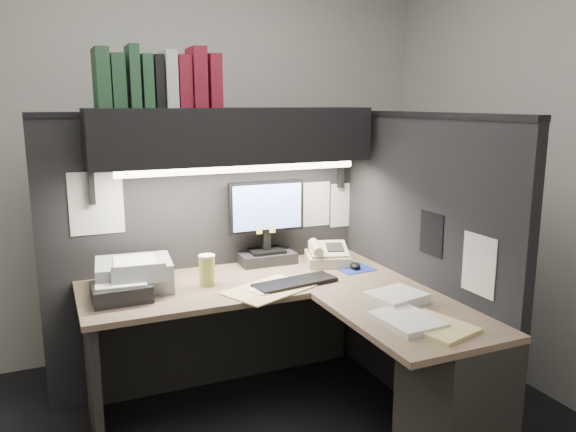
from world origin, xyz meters
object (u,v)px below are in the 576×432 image
(monitor, at_px, (267,231))
(keyboard, at_px, (295,283))
(overhead_shelf, at_px, (233,135))
(coffee_cup, at_px, (207,271))
(desk, at_px, (344,361))
(telephone, at_px, (327,256))
(printer, at_px, (134,275))
(notebook_stack, at_px, (121,292))

(monitor, relative_size, keyboard, 1.09)
(overhead_shelf, height_order, coffee_cup, overhead_shelf)
(desk, bearing_deg, monitor, 95.65)
(keyboard, relative_size, telephone, 1.79)
(desk, height_order, printer, printer)
(desk, distance_m, telephone, 0.78)
(printer, height_order, notebook_stack, printer)
(notebook_stack, bearing_deg, printer, 60.31)
(printer, bearing_deg, notebook_stack, -114.26)
(overhead_shelf, height_order, notebook_stack, overhead_shelf)
(keyboard, bearing_deg, telephone, 31.64)
(desk, relative_size, coffee_cup, 10.97)
(telephone, bearing_deg, notebook_stack, -154.61)
(monitor, distance_m, coffee_cup, 0.53)
(desk, relative_size, notebook_stack, 6.20)
(telephone, height_order, coffee_cup, coffee_cup)
(overhead_shelf, distance_m, coffee_cup, 0.75)
(keyboard, height_order, printer, printer)
(overhead_shelf, bearing_deg, telephone, -9.65)
(overhead_shelf, height_order, monitor, overhead_shelf)
(monitor, height_order, coffee_cup, monitor)
(overhead_shelf, xyz_separation_m, keyboard, (0.21, -0.38, -0.76))
(notebook_stack, bearing_deg, desk, -27.35)
(keyboard, relative_size, printer, 1.22)
(printer, bearing_deg, coffee_cup, -9.76)
(monitor, height_order, printer, monitor)
(desk, relative_size, printer, 4.54)
(coffee_cup, xyz_separation_m, notebook_stack, (-0.45, -0.05, -0.04))
(monitor, bearing_deg, overhead_shelf, -161.85)
(coffee_cup, bearing_deg, overhead_shelf, 41.74)
(overhead_shelf, relative_size, keyboard, 3.40)
(overhead_shelf, distance_m, notebook_stack, 1.02)
(desk, relative_size, monitor, 3.42)
(monitor, xyz_separation_m, telephone, (0.33, -0.16, -0.15))
(overhead_shelf, xyz_separation_m, printer, (-0.58, -0.10, -0.70))
(telephone, bearing_deg, coffee_cup, -154.19)
(coffee_cup, height_order, printer, coffee_cup)
(overhead_shelf, bearing_deg, desk, -68.21)
(printer, bearing_deg, telephone, 5.84)
(telephone, height_order, printer, printer)
(keyboard, bearing_deg, overhead_shelf, 110.26)
(monitor, xyz_separation_m, keyboard, (-0.01, -0.44, -0.19))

